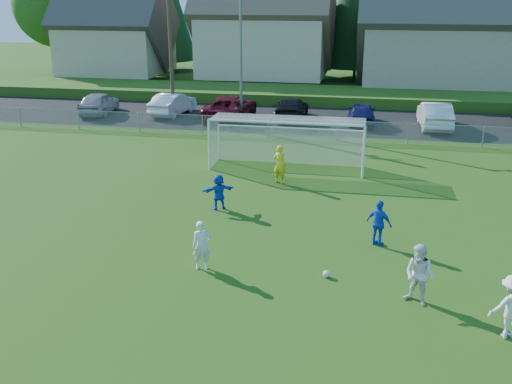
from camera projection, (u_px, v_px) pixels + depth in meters
ground at (193, 351)px, 14.43m from camera, size 160.00×160.00×0.00m
asphalt_lot at (312, 120)px, 39.99m from camera, size 60.00×60.00×0.00m
grass_embankment at (322, 96)px, 46.83m from camera, size 70.00×6.00×0.80m
soccer_ball at (326, 274)px, 18.11m from camera, size 0.22×0.22×0.22m
player_white_a at (202, 245)px, 18.47m from camera, size 0.66×0.54×1.56m
player_white_b at (419, 275)px, 16.36m from camera, size 1.06×0.99×1.75m
player_white_c at (511, 307)px, 14.78m from camera, size 1.20×0.85×1.68m
player_blue_a at (379, 223)px, 20.17m from camera, size 1.00×0.82×1.60m
player_blue_b at (219, 192)px, 23.57m from camera, size 1.36×1.06×1.44m
goalkeeper at (280, 164)px, 26.69m from camera, size 0.74×0.60×1.75m
car_a at (99, 103)px, 41.68m from camera, size 2.28×4.71×1.55m
car_b at (173, 104)px, 41.46m from camera, size 2.20×4.76×1.51m
car_c at (230, 108)px, 39.97m from camera, size 2.94×5.85×1.59m
car_d at (291, 109)px, 40.04m from camera, size 2.11×4.97×1.43m
car_e at (362, 113)px, 38.55m from camera, size 1.86×4.24×1.42m
car_f at (435, 115)px, 37.39m from camera, size 1.91×5.05×1.65m
soccer_goal at (288, 135)px, 28.82m from camera, size 7.42×1.90×2.50m
chainlink_fence at (302, 129)px, 34.67m from camera, size 52.06×0.06×1.20m
streetlight at (242, 47)px, 37.84m from camera, size 1.38×0.18×9.00m
utility_pole at (170, 39)px, 39.59m from camera, size 1.60×0.26×10.00m
houses_row at (356, 1)px, 51.18m from camera, size 53.90×11.45×13.27m
tree_row at (348, 4)px, 57.32m from camera, size 65.98×12.36×13.80m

